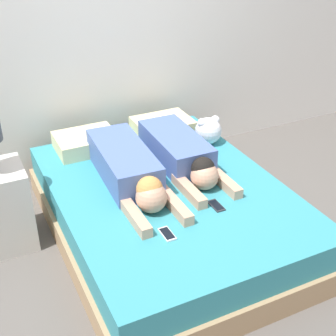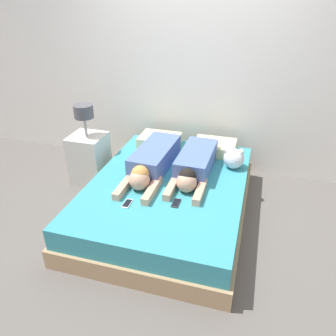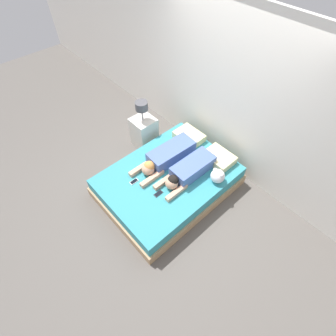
# 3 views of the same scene
# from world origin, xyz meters

# --- Properties ---
(ground_plane) EXTENTS (12.00, 12.00, 0.00)m
(ground_plane) POSITION_xyz_m (0.00, 0.00, 0.00)
(ground_plane) COLOR #5B5651
(wall_back) EXTENTS (12.00, 0.06, 2.60)m
(wall_back) POSITION_xyz_m (0.00, 1.19, 1.30)
(wall_back) COLOR white
(wall_back) RESTS_ON ground_plane
(bed) EXTENTS (1.56, 2.08, 0.39)m
(bed) POSITION_xyz_m (0.00, 0.00, 0.19)
(bed) COLOR tan
(bed) RESTS_ON ground_plane
(pillow_head_left) EXTENTS (0.47, 0.37, 0.13)m
(pillow_head_left) POSITION_xyz_m (-0.34, 0.80, 0.45)
(pillow_head_left) COLOR beige
(pillow_head_left) RESTS_ON bed
(pillow_head_right) EXTENTS (0.47, 0.37, 0.13)m
(pillow_head_right) POSITION_xyz_m (0.34, 0.80, 0.45)
(pillow_head_right) COLOR beige
(pillow_head_right) RESTS_ON bed
(person_left) EXTENTS (0.36, 1.14, 0.23)m
(person_left) POSITION_xyz_m (-0.22, 0.16, 0.50)
(person_left) COLOR #4C66A5
(person_left) RESTS_ON bed
(person_right) EXTENTS (0.34, 1.03, 0.22)m
(person_right) POSITION_xyz_m (0.22, 0.21, 0.50)
(person_right) COLOR #4C66A5
(person_right) RESTS_ON bed
(cell_phone_left) EXTENTS (0.06, 0.14, 0.01)m
(cell_phone_left) POSITION_xyz_m (-0.24, -0.48, 0.40)
(cell_phone_left) COLOR silver
(cell_phone_left) RESTS_ON bed
(cell_phone_right) EXTENTS (0.06, 0.14, 0.01)m
(cell_phone_right) POSITION_xyz_m (0.18, -0.35, 0.40)
(cell_phone_right) COLOR #2D2D33
(cell_phone_right) RESTS_ON bed
(plush_toy) EXTENTS (0.22, 0.22, 0.23)m
(plush_toy) POSITION_xyz_m (0.59, 0.47, 0.51)
(plush_toy) COLOR white
(plush_toy) RESTS_ON bed
(nightstand) EXTENTS (0.39, 0.39, 0.96)m
(nightstand) POSITION_xyz_m (-1.09, 0.39, 0.34)
(nightstand) COLOR beige
(nightstand) RESTS_ON ground_plane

